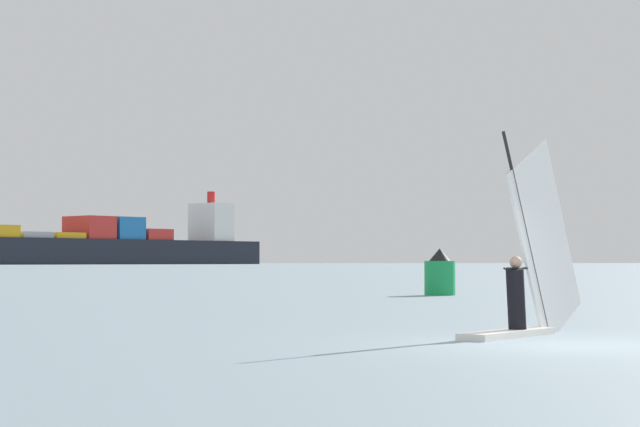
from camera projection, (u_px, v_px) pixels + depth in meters
The scene contains 5 objects.
ground_plane at pixel (558, 345), 18.61m from camera, with size 4000.00×4000.00×0.00m, color gray.
windsurfer at pixel (528, 278), 21.22m from camera, with size 3.31×3.42×3.91m.
cargo_ship at pixel (97, 245), 534.83m from camera, with size 161.25×141.03×36.53m.
distant_headland at pixel (540, 251), 1351.58m from camera, with size 1238.00×223.61×25.86m, color #4C564C.
channel_buoy at pixel (440, 275), 45.96m from camera, with size 1.22×1.22×1.85m.
Camera 1 is at (-6.26, -18.00, 1.33)m, focal length 65.56 mm.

